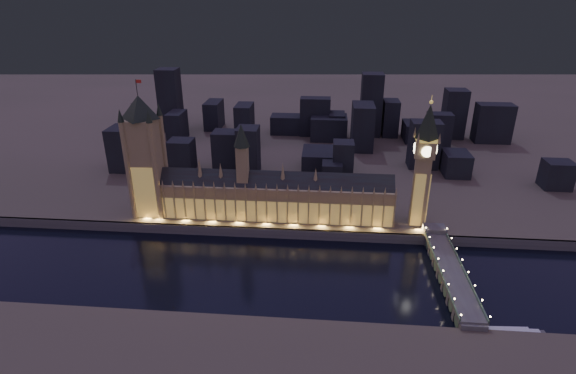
# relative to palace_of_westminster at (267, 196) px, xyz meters

# --- Properties ---
(ground_plane) EXTENTS (2000.00, 2000.00, 0.00)m
(ground_plane) POSITION_rel_palace_of_westminster_xyz_m (12.65, -61.75, -26.37)
(ground_plane) COLOR black
(ground_plane) RESTS_ON ground
(north_bank) EXTENTS (2000.00, 960.00, 8.00)m
(north_bank) POSITION_rel_palace_of_westminster_xyz_m (12.65, 458.25, -22.37)
(north_bank) COLOR #444436
(north_bank) RESTS_ON ground
(embankment_wall) EXTENTS (2000.00, 2.50, 8.00)m
(embankment_wall) POSITION_rel_palace_of_westminster_xyz_m (12.65, -20.75, -22.37)
(embankment_wall) COLOR #464545
(embankment_wall) RESTS_ON ground
(palace_of_westminster) EXTENTS (202.00, 21.29, 78.00)m
(palace_of_westminster) POSITION_rel_palace_of_westminster_xyz_m (0.00, 0.00, 0.00)
(palace_of_westminster) COLOR #908057
(palace_of_westminster) RESTS_ON north_bank
(victoria_tower) EXTENTS (31.68, 31.68, 110.46)m
(victoria_tower) POSITION_rel_palace_of_westminster_xyz_m (-97.35, 0.16, 36.21)
(victoria_tower) COLOR #908057
(victoria_tower) RESTS_ON north_bank
(elizabeth_tower) EXTENTS (18.00, 18.00, 102.62)m
(elizabeth_tower) POSITION_rel_palace_of_westminster_xyz_m (120.65, 0.17, 38.72)
(elizabeth_tower) COLOR #908057
(elizabeth_tower) RESTS_ON north_bank
(westminster_bridge) EXTENTS (16.62, 113.00, 15.90)m
(westminster_bridge) POSITION_rel_palace_of_westminster_xyz_m (131.41, -65.21, -20.37)
(westminster_bridge) COLOR #464545
(westminster_bridge) RESTS_ON ground
(river_boat) EXTENTS (47.04, 13.36, 4.50)m
(river_boat) POSITION_rel_palace_of_westminster_xyz_m (151.41, -119.75, -24.81)
(river_boat) COLOR #464545
(river_boat) RESTS_ON ground
(city_backdrop) EXTENTS (448.90, 215.63, 80.41)m
(city_backdrop) POSITION_rel_palace_of_westminster_xyz_m (44.20, 184.44, 4.06)
(city_backdrop) COLOR black
(city_backdrop) RESTS_ON north_bank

